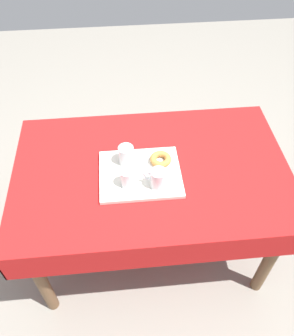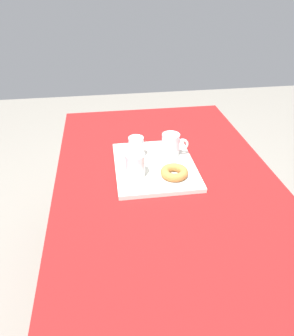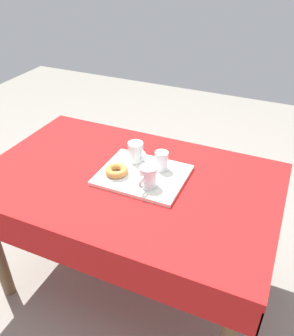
{
  "view_description": "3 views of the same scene",
  "coord_description": "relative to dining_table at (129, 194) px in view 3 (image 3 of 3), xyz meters",
  "views": [
    {
      "loc": [
        -0.13,
        -1.14,
        2.01
      ],
      "look_at": [
        -0.02,
        -0.01,
        0.75
      ],
      "focal_mm": 37.41,
      "sensor_mm": 36.0,
      "label": 1
    },
    {
      "loc": [
        1.02,
        -0.22,
        1.43
      ],
      "look_at": [
        -0.02,
        -0.07,
        0.75
      ],
      "focal_mm": 33.89,
      "sensor_mm": 36.0,
      "label": 2
    },
    {
      "loc": [
        -0.62,
        1.17,
        1.66
      ],
      "look_at": [
        -0.06,
        -0.08,
        0.75
      ],
      "focal_mm": 37.58,
      "sensor_mm": 36.0,
      "label": 3
    }
  ],
  "objects": [
    {
      "name": "water_glass_near",
      "position": [
        -0.12,
        -0.1,
        0.15
      ],
      "size": [
        0.06,
        0.06,
        0.09
      ],
      "color": "white",
      "rests_on": "serving_tray"
    },
    {
      "name": "ground_plane",
      "position": [
        0.0,
        0.0,
        -0.63
      ],
      "size": [
        6.0,
        6.0,
        0.0
      ],
      "primitive_type": "plane",
      "color": "gray"
    },
    {
      "name": "serving_tray",
      "position": [
        -0.06,
        -0.04,
        0.1
      ],
      "size": [
        0.39,
        0.32,
        0.02
      ],
      "primitive_type": "cube",
      "color": "silver",
      "rests_on": "dining_table"
    },
    {
      "name": "sugar_donut_left",
      "position": [
        0.05,
        0.02,
        0.13
      ],
      "size": [
        0.11,
        0.11,
        0.03
      ],
      "primitive_type": "torus",
      "color": "#BC7F3D",
      "rests_on": "donut_plate_left"
    },
    {
      "name": "tea_mug_right",
      "position": [
        0.02,
        -0.12,
        0.16
      ],
      "size": [
        0.11,
        0.07,
        0.1
      ],
      "color": "white",
      "rests_on": "serving_tray"
    },
    {
      "name": "donut_plate_left",
      "position": [
        0.05,
        0.02,
        0.11
      ],
      "size": [
        0.11,
        0.11,
        0.01
      ],
      "primitive_type": "cylinder",
      "color": "white",
      "rests_on": "serving_tray"
    },
    {
      "name": "dining_table",
      "position": [
        0.0,
        0.0,
        0.0
      ],
      "size": [
        1.37,
        0.86,
        0.73
      ],
      "color": "red",
      "rests_on": "ground"
    },
    {
      "name": "tea_mug_left",
      "position": [
        -0.12,
        0.04,
        0.16
      ],
      "size": [
        0.07,
        0.11,
        0.1
      ],
      "color": "white",
      "rests_on": "serving_tray"
    }
  ]
}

